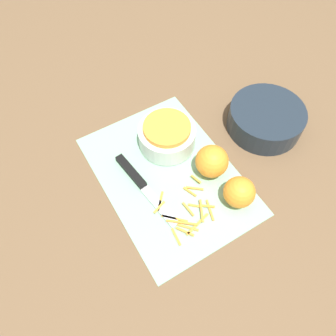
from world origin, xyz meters
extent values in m
plane|color=brown|center=(0.00, 0.00, 0.00)|extent=(4.00, 4.00, 0.00)
cube|color=#84B793|center=(0.00, 0.00, 0.00)|extent=(0.45, 0.32, 0.01)
cylinder|color=silver|center=(-0.09, 0.05, 0.03)|extent=(0.15, 0.15, 0.06)
cylinder|color=orange|center=(-0.09, 0.05, 0.07)|extent=(0.12, 0.12, 0.02)
cylinder|color=#1E2833|center=(0.00, 0.32, 0.03)|extent=(0.21, 0.21, 0.07)
cube|color=black|center=(-0.05, -0.08, 0.01)|extent=(0.11, 0.03, 0.02)
cube|color=#B2B2B7|center=(0.07, -0.06, 0.01)|extent=(0.13, 0.04, 0.00)
sphere|color=orange|center=(0.15, 0.11, 0.04)|extent=(0.08, 0.08, 0.08)
sphere|color=orange|center=(0.05, 0.10, 0.05)|extent=(0.08, 0.08, 0.08)
cube|color=orange|center=(0.07, 0.04, 0.01)|extent=(0.03, 0.04, 0.00)
cube|color=orange|center=(0.15, -0.07, 0.01)|extent=(0.04, 0.01, 0.00)
cube|color=orange|center=(0.11, 0.01, 0.01)|extent=(0.02, 0.03, 0.00)
cube|color=orange|center=(0.13, 0.01, 0.01)|extent=(0.05, 0.03, 0.00)
cube|color=orange|center=(0.07, 0.02, 0.01)|extent=(0.04, 0.02, 0.00)
cube|color=gold|center=(0.13, 0.03, 0.01)|extent=(0.03, 0.03, 0.00)
cube|color=gold|center=(0.05, 0.05, 0.01)|extent=(0.03, 0.01, 0.00)
cube|color=orange|center=(0.11, -0.01, 0.01)|extent=(0.04, 0.01, 0.00)
cube|color=gold|center=(0.15, -0.01, 0.01)|extent=(0.02, 0.07, 0.00)
cube|color=orange|center=(0.15, -0.04, 0.01)|extent=(0.04, 0.04, 0.00)
cube|color=orange|center=(0.13, -0.04, 0.01)|extent=(0.05, 0.06, 0.00)
cube|color=orange|center=(0.11, -0.05, 0.01)|extent=(0.05, 0.05, 0.00)
cube|color=orange|center=(0.15, -0.05, 0.01)|extent=(0.04, 0.03, 0.00)
cube|color=gold|center=(0.07, -0.07, 0.01)|extent=(0.02, 0.04, 0.00)
cube|color=orange|center=(0.14, 0.03, 0.01)|extent=(0.05, 0.02, 0.00)
cube|color=gold|center=(0.06, -0.06, 0.01)|extent=(0.04, 0.04, 0.00)
camera|label=1|loc=(0.37, -0.22, 0.73)|focal=35.00mm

